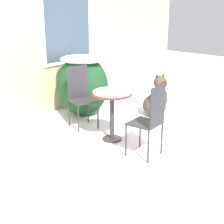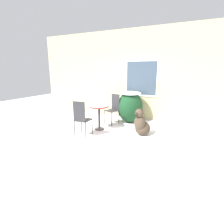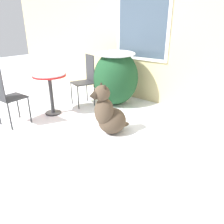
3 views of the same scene
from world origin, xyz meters
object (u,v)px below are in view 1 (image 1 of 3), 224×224
at_px(patio_chair_near_table, 81,95).
at_px(dog, 156,101).
at_px(patio_chair_far_side, 150,119).
at_px(patio_table, 112,101).

bearing_deg(patio_chair_near_table, dog, -11.19).
height_order(patio_chair_near_table, dog, patio_chair_near_table).
height_order(patio_chair_near_table, patio_chair_far_side, same).
distance_m(patio_chair_far_side, dog, 1.66).
xyz_separation_m(patio_table, dog, (1.31, 0.07, -0.31)).
height_order(patio_table, patio_chair_near_table, patio_chair_near_table).
height_order(patio_table, dog, dog).
bearing_deg(dog, patio_chair_near_table, 174.68).
bearing_deg(patio_chair_far_side, patio_chair_near_table, -101.65).
bearing_deg(patio_chair_far_side, dog, -153.17).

